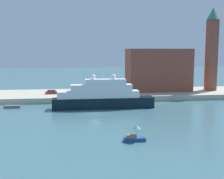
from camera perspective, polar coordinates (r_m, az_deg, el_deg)
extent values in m
plane|color=#3D6670|center=(76.66, -3.25, -4.59)|extent=(400.00, 400.00, 0.00)
cube|color=#B7AD99|center=(102.73, -4.39, -1.03)|extent=(110.00, 21.38, 1.68)
cube|color=black|center=(83.45, -1.62, -2.55)|extent=(27.90, 3.85, 2.97)
cube|color=white|center=(82.93, -2.58, -0.92)|extent=(22.32, 3.54, 1.89)
cube|color=white|center=(82.76, -2.01, 0.35)|extent=(16.74, 3.23, 1.77)
cube|color=white|center=(82.69, -1.25, 1.48)|extent=(11.16, 2.93, 1.48)
cylinder|color=silver|center=(82.40, -1.64, 3.29)|extent=(0.16, 0.16, 3.77)
sphere|color=white|center=(82.83, 0.29, 2.45)|extent=(1.28, 1.28, 1.28)
sphere|color=white|center=(82.26, -3.57, 2.40)|extent=(1.28, 1.28, 1.28)
cube|color=navy|center=(54.13, 4.28, -9.40)|extent=(3.89, 1.21, 0.66)
cube|color=#8C6647|center=(53.84, 3.67, -8.79)|extent=(1.71, 0.97, 0.58)
cylinder|color=#B2B2B2|center=(53.89, 4.70, -8.19)|extent=(0.06, 0.06, 1.66)
cone|color=teal|center=(53.60, 4.71, -7.07)|extent=(1.53, 1.53, 0.53)
cube|color=#595966|center=(88.61, -18.23, -3.08)|extent=(4.28, 1.82, 0.72)
cube|color=brown|center=(108.25, 8.71, 3.71)|extent=(21.88, 11.26, 14.75)
cube|color=brown|center=(113.14, 18.27, 6.12)|extent=(3.31, 3.31, 24.78)
cone|color=#387A5B|center=(113.81, 18.58, 13.45)|extent=(4.30, 4.30, 4.27)
cube|color=#B21E1E|center=(101.06, -11.22, -0.59)|extent=(4.31, 1.61, 0.79)
cube|color=#262D33|center=(100.99, -11.35, -0.23)|extent=(2.59, 1.45, 0.51)
cylinder|color=#334C8C|center=(96.98, -8.95, -0.68)|extent=(0.36, 0.36, 1.43)
sphere|color=tan|center=(96.86, -8.96, -0.19)|extent=(0.24, 0.24, 0.24)
cylinder|color=black|center=(93.51, -1.21, -1.13)|extent=(0.40, 0.40, 0.68)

